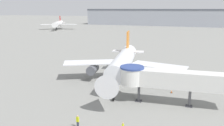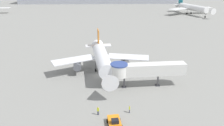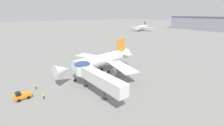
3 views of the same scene
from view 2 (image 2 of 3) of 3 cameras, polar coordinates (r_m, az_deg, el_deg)
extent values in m
plane|color=gray|center=(59.77, -3.66, -3.33)|extent=(800.00, 800.00, 0.00)
cylinder|color=silver|center=(58.78, -2.56, 1.01)|extent=(6.02, 18.06, 3.76)
cone|color=silver|center=(47.45, -0.81, -4.25)|extent=(4.26, 4.59, 3.76)
cone|color=silver|center=(68.35, -3.56, 4.00)|extent=(4.46, 6.08, 3.76)
cube|color=silver|center=(60.91, -10.03, 0.78)|extent=(12.41, 8.97, 0.22)
cube|color=silver|center=(62.42, 4.24, 1.59)|extent=(12.26, 6.47, 0.22)
cube|color=orange|center=(67.12, -3.60, 6.68)|extent=(0.70, 3.58, 4.89)
cube|color=silver|center=(68.42, -3.60, 4.59)|extent=(8.18, 3.50, 0.18)
cylinder|color=#565960|center=(60.42, -9.07, -0.64)|extent=(2.51, 3.81, 2.07)
cylinder|color=#565960|center=(61.76, 3.57, 0.11)|extent=(2.51, 3.81, 2.07)
cylinder|color=#4C4C51|center=(51.79, -1.34, -5.57)|extent=(0.18, 0.18, 2.16)
cylinder|color=black|center=(52.29, -1.33, -6.62)|extent=(0.37, 0.93, 0.90)
cylinder|color=#4C4C51|center=(61.78, -4.32, -0.93)|extent=(0.22, 0.22, 2.16)
cylinder|color=black|center=(62.21, -4.29, -1.85)|extent=(0.51, 0.94, 0.90)
cylinder|color=#4C4C51|center=(62.11, -1.21, -0.74)|extent=(0.22, 0.22, 2.16)
cylinder|color=black|center=(62.54, -1.20, -1.66)|extent=(0.51, 0.94, 0.90)
cube|color=silver|center=(53.32, 10.47, -1.59)|extent=(16.26, 3.71, 2.80)
cylinder|color=silver|center=(51.73, 1.85, -1.97)|extent=(3.90, 3.90, 2.80)
cylinder|color=navy|center=(51.13, 1.87, -0.38)|extent=(4.10, 4.10, 0.30)
cylinder|color=#56565B|center=(53.15, 3.19, -4.82)|extent=(0.44, 0.44, 3.09)
cube|color=#333338|center=(53.84, 3.16, -6.23)|extent=(1.10, 1.10, 0.12)
cylinder|color=#56565B|center=(54.98, 11.89, -4.34)|extent=(0.44, 0.44, 3.09)
cube|color=#333338|center=(55.64, 11.77, -5.71)|extent=(1.10, 1.10, 0.12)
cube|color=orange|center=(40.96, 0.60, -15.14)|extent=(2.57, 3.73, 0.79)
cube|color=black|center=(39.88, 0.78, -14.95)|extent=(1.41, 1.12, 0.71)
cylinder|color=black|center=(41.83, -1.17, -14.91)|extent=(0.42, 0.68, 0.64)
cylinder|color=black|center=(42.10, 1.94, -14.65)|extent=(0.42, 0.68, 0.64)
cube|color=black|center=(42.12, 1.60, -15.14)|extent=(0.38, 0.38, 0.04)
cone|color=orange|center=(41.93, 1.60, -14.80)|extent=(0.26, 0.26, 0.59)
cylinder|color=white|center=(41.88, 1.60, -14.72)|extent=(0.14, 0.14, 0.07)
cube|color=black|center=(59.62, 7.72, -3.54)|extent=(0.38, 0.38, 0.04)
cone|color=orange|center=(59.49, 7.74, -3.26)|extent=(0.26, 0.26, 0.59)
cylinder|color=white|center=(59.46, 7.74, -3.20)|extent=(0.14, 0.14, 0.07)
cylinder|color=#1E2338|center=(43.80, -3.78, -12.87)|extent=(0.13, 0.13, 0.89)
cylinder|color=#1E2338|center=(43.78, -3.53, -12.88)|extent=(0.13, 0.13, 0.89)
cube|color=#D1E019|center=(43.34, -3.68, -12.01)|extent=(0.36, 0.22, 0.71)
sphere|color=tan|center=(43.08, -3.69, -11.48)|extent=(0.24, 0.24, 0.24)
cylinder|color=#1E2338|center=(44.42, 4.58, -12.43)|extent=(0.11, 0.11, 0.78)
cylinder|color=#1E2338|center=(44.55, 4.56, -12.32)|extent=(0.11, 0.11, 0.78)
cube|color=#D1E019|center=(44.10, 4.60, -11.62)|extent=(0.18, 0.31, 0.62)
sphere|color=tan|center=(43.87, 4.61, -11.17)|extent=(0.21, 0.21, 0.21)
cube|color=white|center=(181.45, -26.93, 12.71)|extent=(12.13, 5.28, 0.22)
cylinder|color=white|center=(165.97, 20.36, 13.40)|extent=(12.21, 26.21, 4.02)
cone|color=white|center=(153.51, 24.44, 12.24)|extent=(5.23, 5.48, 4.02)
cone|color=white|center=(177.26, 17.31, 14.22)|extent=(5.74, 7.00, 4.02)
cube|color=white|center=(162.55, 16.95, 13.40)|extent=(15.68, 13.77, 0.22)
cube|color=white|center=(174.66, 22.15, 13.28)|extent=(15.23, 6.04, 0.22)
cube|color=#19707F|center=(176.64, 17.51, 15.36)|extent=(1.75, 4.61, 5.23)
cube|color=white|center=(177.42, 17.28, 14.46)|extent=(10.84, 6.46, 0.18)
cylinder|color=#4C4C51|center=(156.95, 23.20, 11.42)|extent=(0.18, 0.18, 2.31)
cylinder|color=black|center=(157.13, 23.14, 11.01)|extent=(0.60, 1.13, 1.10)
cylinder|color=#4C4C51|center=(167.76, 19.01, 12.54)|extent=(0.22, 0.22, 2.31)
cylinder|color=black|center=(167.92, 18.96, 12.16)|extent=(0.73, 1.17, 1.10)
cylinder|color=#4C4C51|center=(170.04, 19.99, 12.53)|extent=(0.22, 0.22, 2.31)
cylinder|color=black|center=(170.20, 19.94, 12.15)|extent=(0.73, 1.17, 1.10)
camera|label=1|loc=(19.17, 35.77, -12.68)|focal=35.00mm
camera|label=3|loc=(50.06, 48.35, 6.91)|focal=24.00mm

